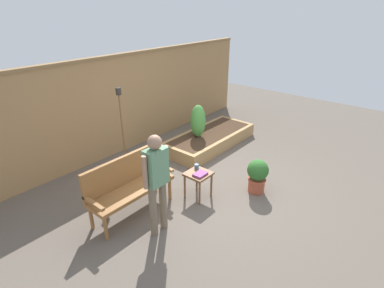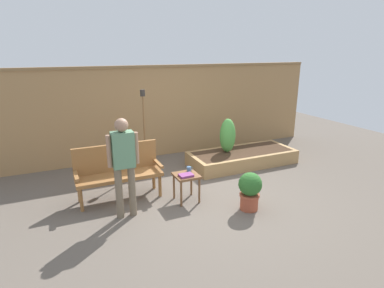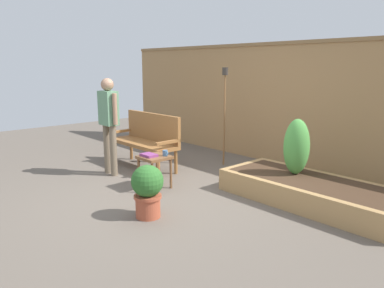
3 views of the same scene
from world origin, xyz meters
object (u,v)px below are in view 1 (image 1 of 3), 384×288
Objects in this scene: person_by_bench at (156,177)px; side_table at (198,177)px; garden_bench at (128,182)px; potted_boxwood at (257,175)px; shrub_near_bench at (198,121)px; tiki_torch at (121,116)px; book_on_table at (200,174)px; cup_on_table at (197,166)px.

side_table is at bearing 5.79° from person_by_bench.
garden_bench is 1.20m from side_table.
potted_boxwood is at bearing -35.75° from garden_bench.
shrub_near_bench is (0.72, 1.95, 0.33)m from potted_boxwood.
tiki_torch is at bearing 113.25° from potted_boxwood.
side_table is at bearing 62.61° from book_on_table.
cup_on_table is 0.14× the size of shrub_near_bench.
person_by_bench is (-1.06, -0.11, 0.54)m from side_table.
potted_boxwood is 2.74m from tiki_torch.
person_by_bench reaches higher than potted_boxwood.
shrub_near_bench is 0.44× the size of tiki_torch.
cup_on_table is at bearing 52.88° from book_on_table.
tiki_torch reaches higher than cup_on_table.
person_by_bench is (-0.03, -0.72, 0.39)m from garden_bench.
cup_on_table is 0.48× the size of book_on_table.
book_on_table is 1.06m from potted_boxwood.
tiki_torch is at bearing 97.58° from side_table.
cup_on_table reaches higher than side_table.
shrub_near_bench is at bearing -14.50° from tiki_torch.
person_by_bench is at bearing -114.66° from tiki_torch.
shrub_near_bench is (2.55, 0.63, 0.13)m from garden_bench.
side_table is at bearing -82.42° from tiki_torch.
tiki_torch is (0.80, 1.09, 0.63)m from garden_bench.
potted_boxwood is 2.11m from shrub_near_bench.
cup_on_table is at bearing -78.28° from tiki_torch.
cup_on_table is (1.12, -0.50, -0.02)m from garden_bench.
side_table is at bearing -31.02° from garden_bench.
garden_bench is at bearing 144.23° from book_on_table.
garden_bench is at bearing -126.21° from tiki_torch.
cup_on_table is 0.23m from book_on_table.
garden_bench reaches higher than cup_on_table.
garden_bench is at bearing 156.16° from cup_on_table.
shrub_near_bench reaches higher than garden_bench.
tiki_torch reaches higher than potted_boxwood.
person_by_bench reaches higher than shrub_near_bench.
garden_bench reaches higher than book_on_table.
cup_on_table is at bearing 48.97° from side_table.
shrub_near_bench reaches higher than side_table.
cup_on_table is 0.06× the size of tiki_torch.
shrub_near_bench is 0.49× the size of person_by_bench.
garden_bench is 1.90× the size of shrub_near_bench.
cup_on_table is (0.10, 0.12, 0.12)m from side_table.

